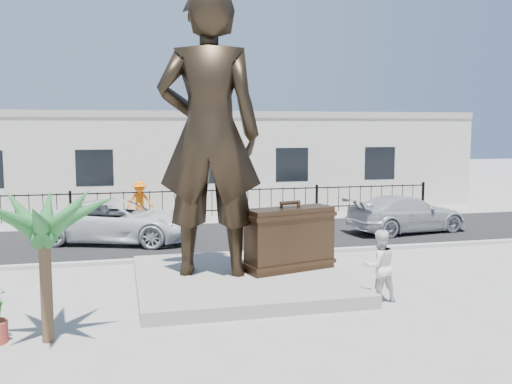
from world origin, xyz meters
TOP-DOWN VIEW (x-y plane):
  - ground at (0.00, 0.00)m, footprint 100.00×100.00m
  - street at (0.00, 8.00)m, footprint 40.00×7.00m
  - curb at (0.00, 4.50)m, footprint 40.00×0.25m
  - far_sidewalk at (0.00, 12.00)m, footprint 40.00×2.50m
  - plinth at (-0.50, 1.50)m, footprint 5.20×5.20m
  - fence at (0.00, 12.80)m, footprint 22.00×0.10m
  - building at (0.00, 17.00)m, footprint 28.00×7.00m
  - statue at (-1.26, 1.69)m, footprint 2.88×2.24m
  - suitcase at (0.79, 1.57)m, footprint 2.41×1.32m
  - tourist at (2.27, -0.57)m, footprint 0.86×0.69m
  - car_white at (-3.50, 7.77)m, footprint 5.77×4.07m
  - car_silver at (7.13, 7.21)m, footprint 4.99×2.65m
  - worker at (-2.65, 11.83)m, footprint 1.19×0.79m
  - palm_tree at (-4.79, -1.40)m, footprint 1.80×1.80m

SIDE VIEW (x-z plane):
  - ground at x=0.00m, z-range 0.00..0.00m
  - palm_tree at x=-4.79m, z-range -1.60..1.60m
  - street at x=0.00m, z-range 0.00..0.01m
  - far_sidewalk at x=0.00m, z-range 0.00..0.02m
  - curb at x=0.00m, z-range 0.00..0.12m
  - plinth at x=-0.50m, z-range 0.00..0.30m
  - fence at x=0.00m, z-range 0.00..1.20m
  - car_silver at x=7.13m, z-range 0.01..1.39m
  - car_white at x=-3.50m, z-range 0.01..1.47m
  - tourist at x=2.27m, z-range 0.00..1.66m
  - worker at x=-2.65m, z-range 0.02..1.74m
  - suitcase at x=0.79m, z-range 0.30..1.92m
  - building at x=0.00m, z-range 0.00..4.40m
  - statue at x=-1.26m, z-range 0.30..7.31m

